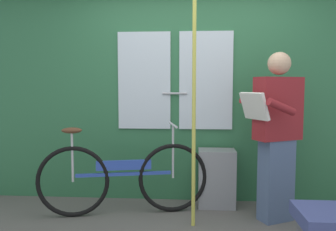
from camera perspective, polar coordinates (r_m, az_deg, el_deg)
The scene contains 5 objects.
train_door_wall at distance 3.88m, azimuth 4.07°, elevation 4.10°, with size 5.47×0.28×2.43m.
bicycle_near_door at distance 3.55m, azimuth -7.58°, elevation -10.37°, with size 1.72×0.53×0.94m.
passenger_reading_newspaper at distance 3.43m, azimuth 17.88°, elevation -2.85°, with size 0.62×0.56×1.65m.
trash_bin_by_wall at distance 3.81m, azimuth 8.22°, elevation -10.42°, with size 0.40×0.28×0.63m, color gray.
handrail_pole at distance 3.12m, azimuth 4.41°, elevation 2.61°, with size 0.04×0.04×2.39m, color #C6C14C.
Camera 1 is at (-0.01, -2.65, 1.32)m, focal length 36.04 mm.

